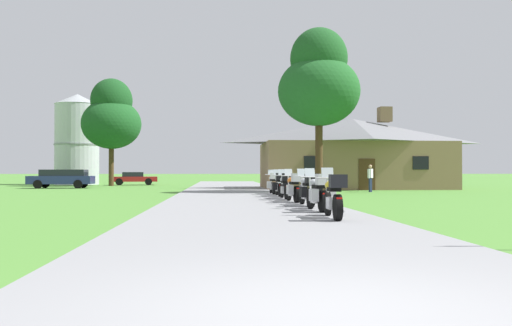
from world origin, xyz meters
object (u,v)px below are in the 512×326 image
motorcycle_silver_fifth_in_row (285,186)px  parked_red_sedan_far_left (134,178)px  motorcycle_silver_sixth_in_row (279,185)px  metal_silo_distant (77,139)px  bystander_white_shirt_near_lodge (370,177)px  parked_navy_suv_far_left (62,178)px  motorcycle_white_farthest_in_row (273,184)px  motorcycle_yellow_nearest_to_camera (334,196)px  tree_by_lodge_front (319,82)px  motorcycle_silver_second_in_row (318,193)px  motorcycle_orange_fourth_in_row (294,188)px  tree_left_far (112,117)px  motorcycle_silver_third_in_row (308,190)px

motorcycle_silver_fifth_in_row → parked_red_sedan_far_left: size_ratio=0.47×
motorcycle_silver_sixth_in_row → metal_silo_distant: (-16.55, 25.64, 3.77)m
bystander_white_shirt_near_lodge → metal_silo_distant: (-22.88, 19.60, 3.45)m
parked_navy_suv_far_left → bystander_white_shirt_near_lodge: bearing=-114.3°
motorcycle_white_farthest_in_row → parked_navy_suv_far_left: 19.18m
motorcycle_yellow_nearest_to_camera → metal_silo_distant: metal_silo_distant is taller
motorcycle_silver_fifth_in_row → parked_red_sedan_far_left: (-10.75, 25.79, 0.02)m
motorcycle_white_farthest_in_row → tree_by_lodge_front: tree_by_lodge_front is taller
motorcycle_silver_fifth_in_row → tree_by_lodge_front: tree_by_lodge_front is taller
motorcycle_silver_second_in_row → motorcycle_silver_sixth_in_row: bearing=86.1°
motorcycle_orange_fourth_in_row → metal_silo_distant: metal_silo_distant is taller
motorcycle_silver_sixth_in_row → parked_navy_suv_far_left: parked_navy_suv_far_left is taller
motorcycle_silver_fifth_in_row → motorcycle_yellow_nearest_to_camera: bearing=-91.1°
parked_navy_suv_far_left → motorcycle_yellow_nearest_to_camera: bearing=-152.8°
tree_left_far → bystander_white_shirt_near_lodge: bearing=-38.2°
motorcycle_silver_sixth_in_row → metal_silo_distant: metal_silo_distant is taller
motorcycle_silver_second_in_row → bystander_white_shirt_near_lodge: 16.59m
tree_left_far → parked_navy_suv_far_left: tree_left_far is taller
motorcycle_silver_second_in_row → motorcycle_orange_fourth_in_row: size_ratio=1.00×
motorcycle_silver_second_in_row → bystander_white_shirt_near_lodge: (6.25, 15.37, 0.32)m
motorcycle_silver_third_in_row → motorcycle_orange_fourth_in_row: size_ratio=1.00×
motorcycle_yellow_nearest_to_camera → motorcycle_silver_fifth_in_row: (-0.01, 9.42, 0.00)m
motorcycle_silver_fifth_in_row → metal_silo_distant: size_ratio=0.24×
motorcycle_orange_fourth_in_row → motorcycle_yellow_nearest_to_camera: bearing=-94.9°
motorcycle_silver_sixth_in_row → bystander_white_shirt_near_lodge: (6.33, 6.03, 0.32)m
motorcycle_silver_sixth_in_row → motorcycle_silver_second_in_row: bearing=-89.3°
motorcycle_silver_sixth_in_row → tree_left_far: 24.62m
metal_silo_distant → parked_red_sedan_far_left: metal_silo_distant is taller
motorcycle_yellow_nearest_to_camera → bystander_white_shirt_near_lodge: size_ratio=1.25×
motorcycle_silver_fifth_in_row → tree_by_lodge_front: 10.13m
metal_silo_distant → tree_by_lodge_front: bearing=-46.2°
motorcycle_yellow_nearest_to_camera → motorcycle_silver_second_in_row: bearing=90.6°
motorcycle_orange_fourth_in_row → motorcycle_white_farthest_in_row: bearing=86.0°
tree_by_lodge_front → metal_silo_distant: bearing=133.8°
metal_silo_distant → parked_navy_suv_far_left: 11.63m
motorcycle_silver_third_in_row → motorcycle_white_farthest_in_row: 9.31m
motorcycle_orange_fourth_in_row → tree_by_lodge_front: 12.02m
bystander_white_shirt_near_lodge → motorcycle_silver_fifth_in_row: bearing=-179.2°
motorcycle_silver_second_in_row → parked_red_sedan_far_left: 34.54m
motorcycle_white_farthest_in_row → tree_left_far: bearing=123.3°
motorcycle_silver_second_in_row → tree_by_lodge_front: tree_by_lodge_front is taller
metal_silo_distant → motorcycle_white_farthest_in_row: bearing=-54.7°
motorcycle_silver_second_in_row → motorcycle_silver_fifth_in_row: size_ratio=1.00×
bystander_white_shirt_near_lodge → tree_left_far: bearing=89.9°
motorcycle_silver_second_in_row → metal_silo_distant: 38.91m
motorcycle_silver_fifth_in_row → tree_left_far: tree_left_far is taller
metal_silo_distant → parked_navy_suv_far_left: bearing=-80.2°
bystander_white_shirt_near_lodge → parked_red_sedan_far_left: size_ratio=0.38×
motorcycle_silver_sixth_in_row → bystander_white_shirt_near_lodge: size_ratio=1.25×
tree_left_far → parked_red_sedan_far_left: size_ratio=2.12×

